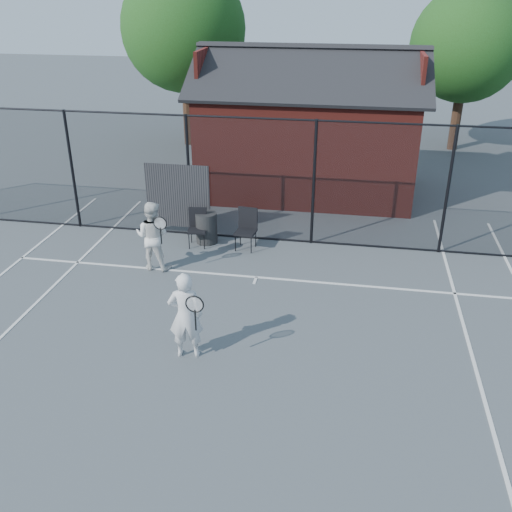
% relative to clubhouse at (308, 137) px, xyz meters
% --- Properties ---
extents(ground, '(80.00, 80.00, 0.00)m').
position_rel_clubhouse_xyz_m(ground, '(-0.50, -9.00, -1.61)').
color(ground, '#4E5559').
rests_on(ground, ground).
extents(court_lines, '(11.02, 18.00, 0.01)m').
position_rel_clubhouse_xyz_m(court_lines, '(-0.50, -10.32, -1.60)').
color(court_lines, silver).
rests_on(court_lines, ground).
extents(fence, '(22.04, 3.00, 3.00)m').
position_rel_clubhouse_xyz_m(fence, '(-0.80, -4.00, -0.16)').
color(fence, black).
rests_on(fence, ground).
extents(clubhouse, '(6.50, 4.36, 4.19)m').
position_rel_clubhouse_xyz_m(clubhouse, '(0.00, 0.00, 0.00)').
color(clubhouse, maroon).
rests_on(clubhouse, ground).
extents(tree_left, '(4.48, 4.48, 6.44)m').
position_rel_clubhouse_xyz_m(tree_left, '(-5.00, 4.50, 2.58)').
color(tree_left, black).
rests_on(tree_left, ground).
extents(tree_right, '(3.97, 3.97, 5.70)m').
position_rel_clubhouse_xyz_m(tree_right, '(5.00, 5.50, 2.10)').
color(tree_right, black).
rests_on(tree_right, ground).
extents(player_front, '(0.73, 0.57, 1.57)m').
position_rel_clubhouse_xyz_m(player_front, '(-1.17, -8.97, -0.82)').
color(player_front, silver).
rests_on(player_front, ground).
extents(player_back, '(0.85, 0.64, 1.55)m').
position_rel_clubhouse_xyz_m(player_back, '(-2.80, -5.93, -0.83)').
color(player_back, white).
rests_on(player_back, ground).
extents(chair_left, '(0.48, 0.50, 0.90)m').
position_rel_clubhouse_xyz_m(chair_left, '(-2.17, -4.65, -1.16)').
color(chair_left, black).
rests_on(chair_left, ground).
extents(chair_right, '(0.51, 0.53, 0.96)m').
position_rel_clubhouse_xyz_m(chair_right, '(-1.00, -4.62, -1.13)').
color(chair_right, black).
rests_on(chair_right, ground).
extents(waste_bin, '(0.56, 0.56, 0.76)m').
position_rel_clubhouse_xyz_m(waste_bin, '(-2.01, -4.40, -1.23)').
color(waste_bin, black).
rests_on(waste_bin, ground).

